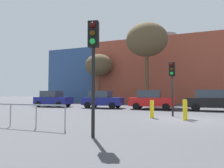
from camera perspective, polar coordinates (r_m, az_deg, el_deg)
ground_plane at (r=12.08m, az=21.55°, el=-9.76°), size 200.00×200.00×0.00m
building_backdrop at (r=36.02m, az=15.84°, el=2.79°), size 42.08×13.24×12.24m
parked_car_0 at (r=23.26m, az=-17.18°, el=-4.25°), size 4.25×2.08×1.84m
parked_car_1 at (r=20.18m, az=-2.91°, el=-4.62°), size 4.19×2.06×1.82m
parked_car_2 at (r=18.84m, az=11.60°, el=-4.67°), size 4.20×2.06×1.82m
parked_car_3 at (r=18.82m, az=27.41°, el=-4.37°), size 4.23×2.08×1.83m
traffic_light_near_left at (r=6.69m, az=-5.61°, el=9.64°), size 0.40×0.39×3.98m
traffic_light_island at (r=13.31m, az=17.46°, el=2.14°), size 0.39×0.38×3.57m
bare_tree_1 at (r=24.87m, az=10.31°, el=12.67°), size 5.16×5.16×10.30m
bare_tree_2 at (r=30.60m, az=-3.85°, el=5.48°), size 4.39×4.39×7.80m
bollard_yellow_1 at (r=12.06m, az=11.81°, el=-7.34°), size 0.24×0.24×1.08m
bollard_yellow_2 at (r=11.53m, az=20.95°, el=-7.24°), size 0.24×0.24×1.15m
pedestrian_railing at (r=9.30m, az=-24.97°, el=-6.79°), size 4.34×0.06×1.03m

